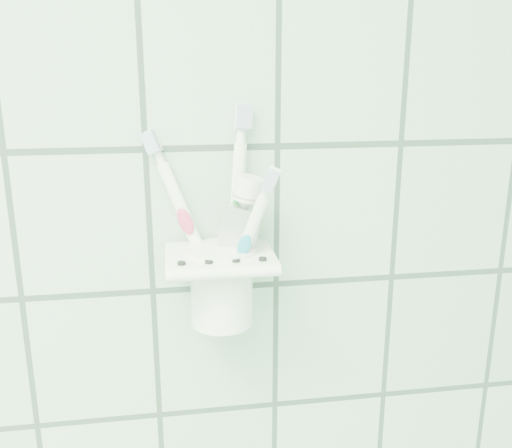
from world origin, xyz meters
TOP-DOWN VIEW (x-y plane):
  - holder_bracket at (0.63, 1.15)m, footprint 0.11×0.10m
  - cup at (0.64, 1.16)m, footprint 0.07×0.07m
  - toothbrush_pink at (0.64, 1.17)m, footprint 0.08×0.04m
  - toothbrush_blue at (0.64, 1.16)m, footprint 0.03×0.05m
  - toothbrush_orange at (0.63, 1.17)m, footprint 0.06×0.06m
  - toothpaste_tube at (0.64, 1.17)m, footprint 0.06×0.04m

SIDE VIEW (x-z plane):
  - cup at x=0.64m, z-range 1.23..1.32m
  - holder_bracket at x=0.63m, z-range 1.28..1.32m
  - toothpaste_tube at x=0.64m, z-range 1.24..1.40m
  - toothbrush_orange at x=0.63m, z-range 1.24..1.42m
  - toothbrush_pink at x=0.64m, z-range 1.24..1.45m
  - toothbrush_blue at x=0.64m, z-range 1.24..1.46m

